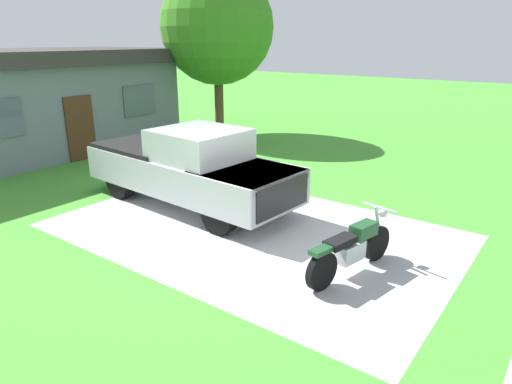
% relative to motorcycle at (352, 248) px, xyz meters
% --- Properties ---
extents(ground_plane, '(80.00, 80.00, 0.00)m').
position_rel_motorcycle_xyz_m(ground_plane, '(0.46, 2.48, -0.47)').
color(ground_plane, '#469732').
extents(driveway_pad, '(5.30, 8.21, 0.01)m').
position_rel_motorcycle_xyz_m(driveway_pad, '(0.46, 2.48, -0.47)').
color(driveway_pad, '#B5B5B5').
rests_on(driveway_pad, ground).
extents(motorcycle, '(2.19, 0.79, 1.09)m').
position_rel_motorcycle_xyz_m(motorcycle, '(0.00, 0.00, 0.00)').
color(motorcycle, black).
rests_on(motorcycle, ground).
extents(pickup_truck, '(2.34, 5.73, 1.90)m').
position_rel_motorcycle_xyz_m(pickup_truck, '(0.88, 4.72, 0.48)').
color(pickup_truck, black).
rests_on(pickup_truck, ground).
extents(shade_tree, '(4.43, 4.43, 6.50)m').
position_rel_motorcycle_xyz_m(shade_tree, '(7.69, 9.59, 3.80)').
color(shade_tree, brown).
rests_on(shade_tree, ground).
extents(neighbor_house, '(9.60, 5.60, 3.50)m').
position_rel_motorcycle_xyz_m(neighbor_house, '(1.89, 13.12, 1.32)').
color(neighbor_house, slate).
rests_on(neighbor_house, ground).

